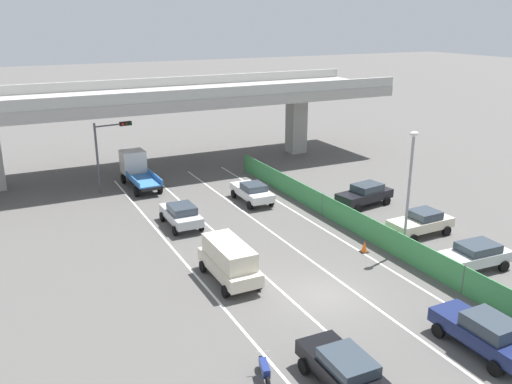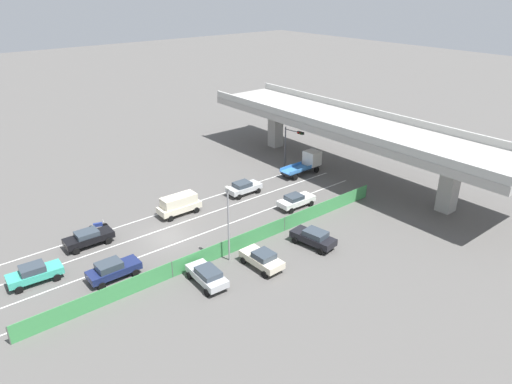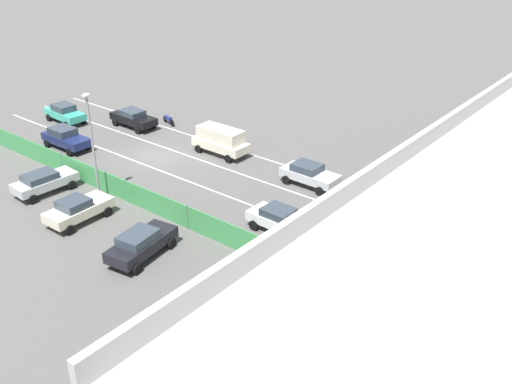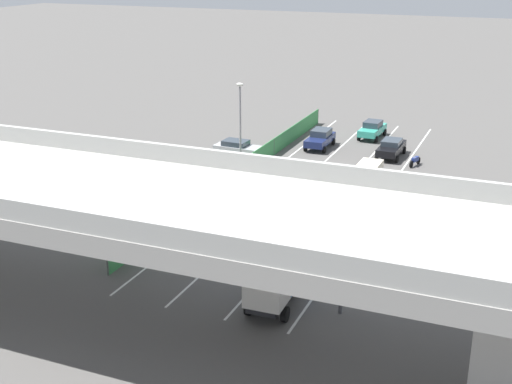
{
  "view_description": "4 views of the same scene",
  "coord_description": "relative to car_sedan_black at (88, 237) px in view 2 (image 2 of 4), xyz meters",
  "views": [
    {
      "loc": [
        -13.98,
        -20.37,
        13.54
      ],
      "look_at": [
        2.03,
        11.72,
        1.84
      ],
      "focal_mm": 37.87,
      "sensor_mm": 36.0,
      "label": 1
    },
    {
      "loc": [
        37.24,
        -18.79,
        23.43
      ],
      "look_at": [
        -0.12,
        11.63,
        1.57
      ],
      "focal_mm": 32.95,
      "sensor_mm": 36.0,
      "label": 2
    },
    {
      "loc": [
        27.95,
        32.64,
        18.1
      ],
      "look_at": [
        1.41,
        11.28,
        0.95
      ],
      "focal_mm": 40.67,
      "sensor_mm": 36.0,
      "label": 3
    },
    {
      "loc": [
        -14.48,
        51.9,
        17.26
      ],
      "look_at": [
        2.14,
        11.66,
        1.88
      ],
      "focal_mm": 47.96,
      "sensor_mm": 36.0,
      "label": 4
    }
  ],
  "objects": [
    {
      "name": "green_fence",
      "position": [
        9.77,
        10.02,
        -0.1
      ],
      "size": [
        0.1,
        39.09,
        1.56
      ],
      "color": "#3D8E4C",
      "rests_on": "ground"
    },
    {
      "name": "lane_line_left_edge",
      "position": [
        -1.71,
        10.02,
        -0.88
      ],
      "size": [
        0.14,
        42.99,
        0.01
      ],
      "primitive_type": "cube",
      "color": "silver",
      "rests_on": "ground"
    },
    {
      "name": "lane_line_mid_left",
      "position": [
        1.63,
        10.02,
        -0.88
      ],
      "size": [
        0.14,
        42.99,
        0.01
      ],
      "primitive_type": "cube",
      "color": "silver",
      "rests_on": "ground"
    },
    {
      "name": "lane_line_mid_right",
      "position": [
        4.98,
        10.02,
        -0.88
      ],
      "size": [
        0.14,
        42.99,
        0.01
      ],
      "primitive_type": "cube",
      "color": "silver",
      "rests_on": "ground"
    },
    {
      "name": "traffic_cone",
      "position": [
        8.47,
        9.92,
        -0.53
      ],
      "size": [
        0.47,
        0.47,
        0.74
      ],
      "color": "orange",
      "rests_on": "ground"
    },
    {
      "name": "parked_wagon_silver",
      "position": [
        12.47,
        5.32,
        -0.0
      ],
      "size": [
        4.4,
        2.19,
        1.53
      ],
      "color": "#B2B5B7",
      "rests_on": "ground"
    },
    {
      "name": "car_hatchback_white",
      "position": [
        6.5,
        21.22,
        -0.03
      ],
      "size": [
        2.06,
        4.45,
        1.53
      ],
      "color": "silver",
      "rests_on": "ground"
    },
    {
      "name": "car_sedan_silver",
      "position": [
        0.0,
        18.86,
        0.0
      ],
      "size": [
        2.04,
        4.24,
        1.57
      ],
      "color": "#B7BABC",
      "rests_on": "ground"
    },
    {
      "name": "street_lamp",
      "position": [
        10.65,
        8.94,
        3.58
      ],
      "size": [
        0.6,
        0.36,
        7.38
      ],
      "color": "gray",
      "rests_on": "ground"
    },
    {
      "name": "car_sedan_black",
      "position": [
        0.0,
        0.0,
        0.0
      ],
      "size": [
        2.04,
        4.6,
        1.56
      ],
      "color": "black",
      "rests_on": "ground"
    },
    {
      "name": "lane_line_right_edge",
      "position": [
        8.32,
        10.02,
        -0.88
      ],
      "size": [
        0.14,
        42.99,
        0.01
      ],
      "primitive_type": "cube",
      "color": "silver",
      "rests_on": "ground"
    },
    {
      "name": "motorcycle",
      "position": [
        -2.46,
        1.89,
        -0.42
      ],
      "size": [
        0.76,
        1.9,
        0.93
      ],
      "color": "black",
      "rests_on": "ground"
    },
    {
      "name": "elevated_overpass",
      "position": [
        3.31,
        33.52,
        5.4
      ],
      "size": [
        44.67,
        10.01,
        7.84
      ],
      "color": "#A09E99",
      "rests_on": "ground"
    },
    {
      "name": "flatbed_truck_blue",
      "position": [
        -0.21,
        29.68,
        0.51
      ],
      "size": [
        2.29,
        5.91,
        2.74
      ],
      "color": "black",
      "rests_on": "ground"
    },
    {
      "name": "car_sedan_navy",
      "position": [
        6.71,
        -0.47,
        0.05
      ],
      "size": [
        2.02,
        4.46,
        1.7
      ],
      "color": "navy",
      "rests_on": "ground"
    },
    {
      "name": "parked_sedan_dark",
      "position": [
        13.69,
        16.73,
        0.04
      ],
      "size": [
        4.65,
        2.52,
        1.66
      ],
      "color": "black",
      "rests_on": "ground"
    },
    {
      "name": "parked_sedan_cream",
      "position": [
        13.43,
        10.51,
        0.01
      ],
      "size": [
        4.29,
        2.13,
        1.61
      ],
      "color": "beige",
      "rests_on": "ground"
    },
    {
      "name": "ground_plane",
      "position": [
        3.31,
        6.53,
        -0.88
      ],
      "size": [
        300.0,
        300.0,
        0.0
      ],
      "primitive_type": "plane",
      "color": "#565451"
    },
    {
      "name": "car_taxi_teal",
      "position": [
        3.07,
        -5.82,
        0.03
      ],
      "size": [
        2.14,
        4.48,
        1.67
      ],
      "color": "teal",
      "rests_on": "ground"
    },
    {
      "name": "traffic_light",
      "position": [
        -2.48,
        28.76,
        3.1
      ],
      "size": [
        3.08,
        0.63,
        5.69
      ],
      "color": "#47474C",
      "rests_on": "ground"
    },
    {
      "name": "car_van_cream",
      "position": [
        -0.28,
        10.19,
        0.35
      ],
      "size": [
        2.08,
        4.71,
        2.17
      ],
      "color": "beige",
      "rests_on": "ground"
    }
  ]
}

